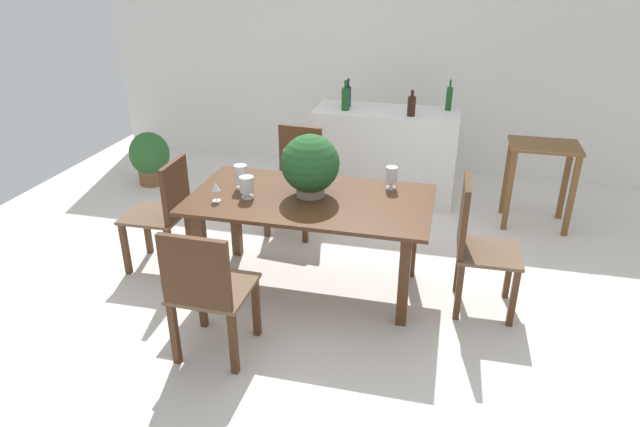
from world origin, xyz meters
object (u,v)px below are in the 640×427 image
object	(u,v)px
chair_foot_end	(476,240)
wine_bottle_amber	(348,96)
crystal_vase_left	(247,185)
crystal_vase_right	(241,174)
kitchen_counter	(384,155)
chair_head_end	(165,210)
wine_bottle_green	(411,106)
dining_table	(310,211)
flower_centerpiece	(310,165)
chair_far_left	(297,174)
potted_plant_floor	(150,157)
wine_glass	(216,188)
wine_bottle_tall	(346,98)
wine_bottle_dark	(449,98)
side_table	(541,167)
chair_near_left	(206,288)
crystal_vase_center_near	(392,176)

from	to	relation	value
chair_foot_end	wine_bottle_amber	bearing A→B (deg)	32.90
chair_foot_end	crystal_vase_left	bearing A→B (deg)	92.59
crystal_vase_right	kitchen_counter	xyz separation A→B (m)	(0.86, 1.83, -0.39)
chair_head_end	wine_bottle_green	size ratio (longest dim) A/B	3.77
dining_table	flower_centerpiece	bearing A→B (deg)	103.37
chair_far_left	crystal_vase_left	size ratio (longest dim) A/B	5.80
wine_bottle_amber	potted_plant_floor	size ratio (longest dim) A/B	0.48
dining_table	wine_bottle_amber	xyz separation A→B (m)	(-0.10, 1.93, 0.41)
flower_centerpiece	kitchen_counter	xyz separation A→B (m)	(0.32, 1.83, -0.51)
crystal_vase_left	wine_glass	size ratio (longest dim) A/B	1.14
flower_centerpiece	kitchen_counter	world-z (taller)	flower_centerpiece
wine_glass	potted_plant_floor	size ratio (longest dim) A/B	0.24
kitchen_counter	wine_bottle_tall	size ratio (longest dim) A/B	4.86
wine_glass	wine_bottle_dark	bearing A→B (deg)	55.28
wine_bottle_green	wine_bottle_tall	world-z (taller)	wine_bottle_tall
wine_glass	side_table	world-z (taller)	wine_glass
wine_glass	potted_plant_floor	bearing A→B (deg)	131.32
wine_bottle_amber	chair_head_end	bearing A→B (deg)	-119.78
kitchen_counter	potted_plant_floor	xyz separation A→B (m)	(-2.59, -0.23, -0.16)
dining_table	potted_plant_floor	size ratio (longest dim) A/B	2.99
flower_centerpiece	crystal_vase_left	bearing A→B (deg)	-160.49
chair_far_left	wine_glass	xyz separation A→B (m)	(-0.25, -1.21, 0.32)
chair_head_end	kitchen_counter	distance (m)	2.41
chair_head_end	potted_plant_floor	distance (m)	1.98
dining_table	chair_head_end	world-z (taller)	chair_head_end
chair_near_left	wine_bottle_dark	xyz separation A→B (m)	(1.31, 3.01, 0.54)
side_table	potted_plant_floor	bearing A→B (deg)	178.94
chair_far_left	kitchen_counter	distance (m)	1.13
kitchen_counter	wine_bottle_amber	size ratio (longest dim) A/B	5.09
chair_head_end	wine_bottle_amber	xyz separation A→B (m)	(1.10, 1.93, 0.53)
chair_far_left	chair_foot_end	distance (m)	1.87
wine_glass	wine_bottle_dark	xyz separation A→B (m)	(1.55, 2.24, 0.21)
crystal_vase_center_near	wine_bottle_amber	bearing A→B (deg)	112.03
side_table	chair_head_end	bearing A→B (deg)	-152.36
crystal_vase_center_near	side_table	size ratio (longest dim) A/B	0.22
crystal_vase_center_near	kitchen_counter	size ratio (longest dim) A/B	0.12
wine_bottle_dark	crystal_vase_right	bearing A→B (deg)	-126.35
chair_near_left	wine_bottle_amber	xyz separation A→B (m)	(0.30, 2.92, 0.53)
chair_foot_end	chair_near_left	bearing A→B (deg)	120.67
kitchen_counter	crystal_vase_right	bearing A→B (deg)	-115.13
crystal_vase_left	potted_plant_floor	bearing A→B (deg)	136.27
crystal_vase_left	wine_bottle_amber	distance (m)	2.08
chair_far_left	potted_plant_floor	world-z (taller)	chair_far_left
wine_glass	wine_bottle_amber	bearing A→B (deg)	75.74
chair_head_end	wine_bottle_green	xyz separation A→B (m)	(1.76, 1.71, 0.53)
chair_foot_end	wine_bottle_green	distance (m)	1.90
crystal_vase_center_near	potted_plant_floor	world-z (taller)	crystal_vase_center_near
wine_bottle_dark	side_table	xyz separation A→B (m)	(0.90, -0.45, -0.49)
wine_glass	chair_near_left	bearing A→B (deg)	-72.53
chair_near_left	crystal_vase_center_near	bearing A→B (deg)	-125.38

